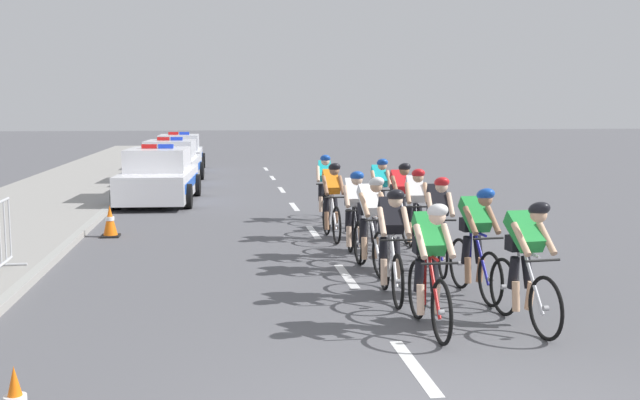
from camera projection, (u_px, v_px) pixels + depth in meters
name	position (u px, v px, depth m)	size (l,w,h in m)	color
sidewalk_slab	(30.00, 209.00, 18.27)	(4.05, 60.00, 0.12)	gray
kerb_edge	(110.00, 207.00, 18.53)	(0.16, 60.00, 0.13)	#9E9E99
lane_markings_centre	(303.00, 218.00, 17.12)	(0.14, 29.60, 0.01)	white
cyclist_lead	(430.00, 265.00, 8.34)	(0.42, 1.72, 1.56)	black
cyclist_second	(526.00, 262.00, 8.49)	(0.45, 1.72, 1.56)	black
cyclist_third	(391.00, 242.00, 9.75)	(0.43, 1.72, 1.56)	black
cyclist_fourth	(476.00, 240.00, 9.86)	(0.44, 1.72, 1.56)	black
cyclist_fifth	(371.00, 222.00, 11.42)	(0.45, 1.72, 1.56)	black
cyclist_sixth	(438.00, 222.00, 11.41)	(0.46, 1.72, 1.56)	black
cyclist_seventh	(354.00, 213.00, 12.45)	(0.42, 1.72, 1.56)	black
cyclist_eighth	(415.00, 209.00, 12.91)	(0.45, 1.72, 1.56)	black
cyclist_ninth	(332.00, 200.00, 14.22)	(0.43, 1.72, 1.56)	black
cyclist_tenth	(400.00, 200.00, 14.22)	(0.42, 1.72, 1.56)	black
cyclist_eleventh	(325.00, 186.00, 16.64)	(0.45, 1.72, 1.56)	black
cyclist_twelfth	(380.00, 193.00, 15.41)	(0.42, 1.72, 1.56)	black
police_car_nearest	(159.00, 178.00, 19.90)	(2.17, 4.49, 1.59)	white
police_car_second	(171.00, 164.00, 24.78)	(2.15, 4.48, 1.59)	silver
police_car_third	(179.00, 154.00, 29.96)	(2.01, 4.41, 1.59)	silver
traffic_cone_near	(110.00, 222.00, 14.59)	(0.36, 0.36, 0.64)	black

